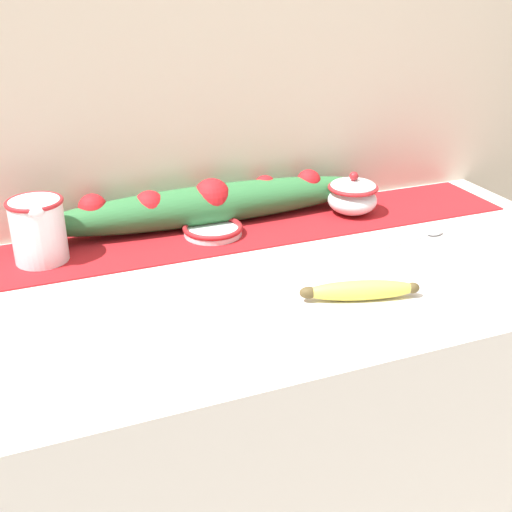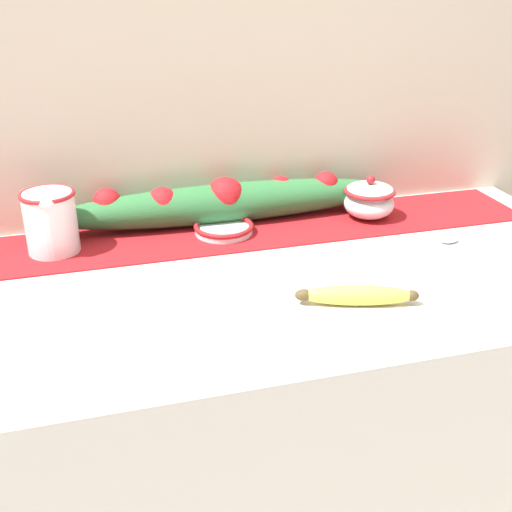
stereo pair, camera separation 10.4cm
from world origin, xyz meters
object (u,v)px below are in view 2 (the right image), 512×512
small_dish (224,228)px  spoon (445,241)px  banana (357,295)px  cream_pitcher (51,220)px  sugar_bowl (369,199)px

small_dish → spoon: (0.41, -0.16, -0.01)m
small_dish → banana: 0.37m
cream_pitcher → small_dish: bearing=-0.4°
sugar_bowl → small_dish: bearing=-179.9°
cream_pitcher → sugar_bowl: bearing=-0.1°
sugar_bowl → small_dish: size_ratio=0.89×
banana → spoon: (0.27, 0.18, -0.01)m
small_dish → banana: bearing=-67.6°
cream_pitcher → sugar_bowl: size_ratio=1.12×
banana → spoon: bearing=33.9°
cream_pitcher → spoon: cream_pitcher is taller
small_dish → spoon: size_ratio=0.75×
cream_pitcher → spoon: 0.77m
cream_pitcher → spoon: size_ratio=0.74×
sugar_bowl → small_dish: sugar_bowl is taller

